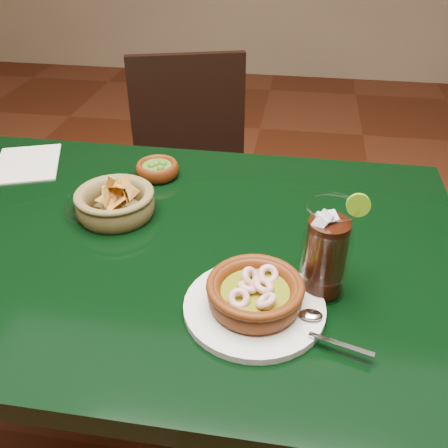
# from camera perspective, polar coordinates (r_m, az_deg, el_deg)

# --- Properties ---
(dining_table) EXTENTS (1.20, 0.80, 0.75)m
(dining_table) POSITION_cam_1_polar(r_m,az_deg,el_deg) (1.04, -7.48, -5.97)
(dining_table) COLOR black
(dining_table) RESTS_ON ground
(dining_chair) EXTENTS (0.51, 0.51, 0.88)m
(dining_chair) POSITION_cam_1_polar(r_m,az_deg,el_deg) (1.72, -3.58, 4.94)
(dining_chair) COLOR black
(dining_chair) RESTS_ON ground
(shrimp_plate) EXTENTS (0.30, 0.23, 0.07)m
(shrimp_plate) POSITION_cam_1_polar(r_m,az_deg,el_deg) (0.80, 3.57, -8.29)
(shrimp_plate) COLOR silver
(shrimp_plate) RESTS_ON dining_table
(chip_basket) EXTENTS (0.19, 0.19, 0.11)m
(chip_basket) POSITION_cam_1_polar(r_m,az_deg,el_deg) (1.05, -12.31, 2.39)
(chip_basket) COLOR olive
(chip_basket) RESTS_ON dining_table
(guacamole_ramekin) EXTENTS (0.12, 0.12, 0.04)m
(guacamole_ramekin) POSITION_cam_1_polar(r_m,az_deg,el_deg) (1.19, -7.63, 6.23)
(guacamole_ramekin) COLOR #4C1E07
(guacamole_ramekin) RESTS_ON dining_table
(cola_drink) EXTENTS (0.17, 0.17, 0.19)m
(cola_drink) POSITION_cam_1_polar(r_m,az_deg,el_deg) (0.82, 11.59, -3.05)
(cola_drink) COLOR white
(cola_drink) RESTS_ON dining_table
(glass_ashtray) EXTENTS (0.13, 0.13, 0.03)m
(glass_ashtray) POSITION_cam_1_polar(r_m,az_deg,el_deg) (1.08, -14.78, 2.06)
(glass_ashtray) COLOR white
(glass_ashtray) RESTS_ON dining_table
(paper_menu) EXTENTS (0.21, 0.24, 0.00)m
(paper_menu) POSITION_cam_1_polar(r_m,az_deg,el_deg) (1.33, -21.54, 6.46)
(paper_menu) COLOR beige
(paper_menu) RESTS_ON dining_table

